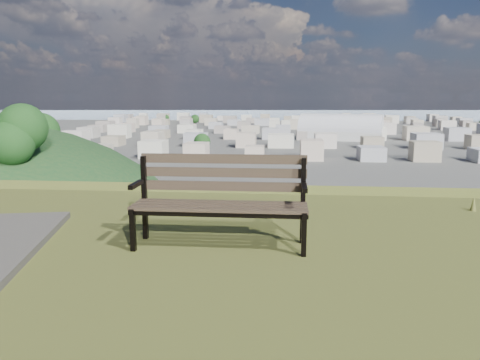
# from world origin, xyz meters

# --- Properties ---
(park_bench) EXTENTS (1.64, 0.53, 0.86)m
(park_bench) POSITION_xyz_m (-0.58, 1.54, 25.49)
(park_bench) COLOR #463928
(park_bench) RESTS_ON hilltop_mesa
(arena) EXTENTS (54.82, 33.80, 21.54)m
(arena) POSITION_xyz_m (34.92, 299.55, 5.08)
(arena) COLOR silver
(arena) RESTS_ON ground
(city_blocks) EXTENTS (395.00, 361.00, 7.00)m
(city_blocks) POSITION_xyz_m (0.00, 394.44, 3.50)
(city_blocks) COLOR silver
(city_blocks) RESTS_ON ground
(city_trees) EXTENTS (406.52, 387.20, 9.98)m
(city_trees) POSITION_xyz_m (-26.39, 319.00, 4.83)
(city_trees) COLOR #38241C
(city_trees) RESTS_ON ground
(bay_water) EXTENTS (2400.00, 700.00, 0.12)m
(bay_water) POSITION_xyz_m (0.00, 900.00, 0.00)
(bay_water) COLOR #879EAB
(bay_water) RESTS_ON ground
(far_hills) EXTENTS (2050.00, 340.00, 60.00)m
(far_hills) POSITION_xyz_m (-60.92, 1402.93, 25.47)
(far_hills) COLOR #9AABBF
(far_hills) RESTS_ON ground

